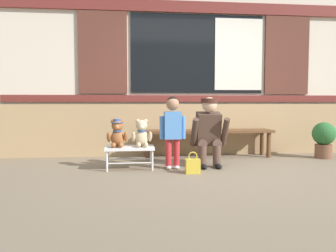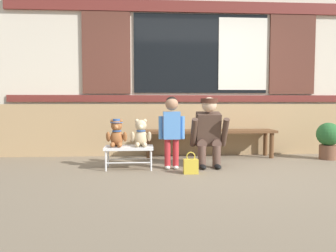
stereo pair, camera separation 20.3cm
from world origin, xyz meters
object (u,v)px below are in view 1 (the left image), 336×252
small_display_bench (130,149)px  teddy_bear_plain (142,134)px  adult_crouching (209,132)px  teddy_bear_with_hat (117,134)px  child_standing (173,124)px  handbag_on_ground (193,166)px  potted_plant (324,138)px  wooden_bench_long (207,134)px

small_display_bench → teddy_bear_plain: bearing=0.5°
adult_crouching → teddy_bear_with_hat: bearing=-177.1°
child_standing → handbag_on_ground: 0.63m
adult_crouching → potted_plant: adult_crouching is taller
handbag_on_ground → teddy_bear_with_hat: bearing=158.4°
child_standing → teddy_bear_with_hat: bearing=175.8°
teddy_bear_with_hat → adult_crouching: bearing=2.9°
teddy_bear_plain → potted_plant: teddy_bear_plain is taller
wooden_bench_long → teddy_bear_with_hat: teddy_bear_with_hat is taller
teddy_bear_with_hat → teddy_bear_plain: 0.32m
child_standing → teddy_bear_plain: bearing=172.5°
small_display_bench → potted_plant: (3.05, 0.54, 0.06)m
teddy_bear_with_hat → child_standing: bearing=-4.2°
wooden_bench_long → small_display_bench: size_ratio=3.28×
teddy_bear_with_hat → adult_crouching: 1.25m
small_display_bench → teddy_bear_with_hat: (-0.16, 0.00, 0.21)m
wooden_bench_long → teddy_bear_with_hat: (-1.40, -0.84, 0.10)m
wooden_bench_long → adult_crouching: size_ratio=2.21×
child_standing → adult_crouching: size_ratio=1.01×
teddy_bear_plain → potted_plant: (2.89, 0.54, -0.14)m
teddy_bear_plain → child_standing: size_ratio=0.38×
wooden_bench_long → small_display_bench: wooden_bench_long is taller
child_standing → handbag_on_ground: bearing=-56.3°
teddy_bear_with_hat → handbag_on_ground: teddy_bear_with_hat is taller
adult_crouching → potted_plant: (1.96, 0.47, -0.16)m
teddy_bear_with_hat → teddy_bear_plain: (0.32, -0.00, -0.01)m
teddy_bear_with_hat → handbag_on_ground: size_ratio=1.34×
adult_crouching → potted_plant: 2.02m
teddy_bear_plain → small_display_bench: bearing=-179.5°
wooden_bench_long → adult_crouching: bearing=-101.4°
teddy_bear_plain → handbag_on_ground: bearing=-31.0°
child_standing → adult_crouching: (0.52, 0.12, -0.11)m
wooden_bench_long → teddy_bear_plain: bearing=-142.0°
small_display_bench → adult_crouching: 1.11m
wooden_bench_long → handbag_on_ground: bearing=-111.0°
child_standing → adult_crouching: child_standing is taller
child_standing → handbag_on_ground: size_ratio=3.52×
teddy_bear_with_hat → adult_crouching: (1.25, 0.06, 0.01)m
small_display_bench → teddy_bear_with_hat: teddy_bear_with_hat is taller
child_standing → potted_plant: 2.56m
teddy_bear_with_hat → child_standing: size_ratio=0.38×
teddy_bear_plain → adult_crouching: (0.93, 0.06, 0.02)m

